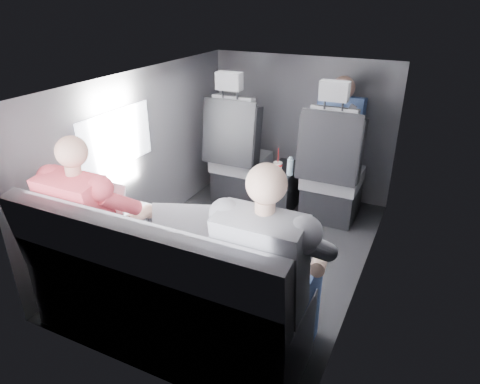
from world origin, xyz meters
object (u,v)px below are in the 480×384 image
at_px(laptop_white, 114,206).
at_px(soda_cup, 278,168).
at_px(front_seat_right, 331,178).
at_px(rear_bench, 163,300).
at_px(passenger_rear_left, 99,225).
at_px(passenger_rear_right, 272,271).
at_px(front_seat_left, 239,162).
at_px(laptop_silver, 192,229).
at_px(laptop_black, 281,249).
at_px(water_bottle, 290,167).
at_px(passenger_front_right, 339,131).
at_px(center_console, 283,188).

bearing_deg(laptop_white, soda_cup, 69.41).
relative_size(front_seat_right, rear_bench, 0.79).
bearing_deg(passenger_rear_left, passenger_rear_right, -0.03).
height_order(laptop_white, passenger_rear_right, passenger_rear_right).
distance_m(front_seat_left, laptop_white, 1.62).
xyz_separation_m(soda_cup, laptop_white, (-0.55, -1.47, 0.18)).
bearing_deg(front_seat_right, laptop_white, -122.24).
bearing_deg(laptop_silver, soda_cup, 91.64).
height_order(laptop_white, laptop_black, laptop_white).
bearing_deg(rear_bench, water_bottle, 86.84).
relative_size(front_seat_left, soda_cup, 5.18).
bearing_deg(laptop_black, water_bottle, 107.58).
bearing_deg(soda_cup, water_bottle, 17.79).
relative_size(front_seat_left, passenger_front_right, 1.58).
distance_m(center_console, passenger_front_right, 0.73).
height_order(soda_cup, passenger_rear_left, passenger_rear_left).
xyz_separation_m(water_bottle, laptop_black, (0.48, -1.51, 0.15)).
xyz_separation_m(soda_cup, laptop_silver, (0.04, -1.50, 0.17)).
distance_m(front_seat_right, rear_bench, 1.96).
height_order(laptop_silver, passenger_rear_right, passenger_rear_right).
relative_size(front_seat_left, passenger_rear_left, 1.05).
bearing_deg(passenger_front_right, soda_cup, -137.92).
xyz_separation_m(center_console, water_bottle, (0.10, -0.13, 0.28)).
height_order(laptop_white, passenger_front_right, passenger_front_right).
distance_m(rear_bench, passenger_rear_right, 0.70).
bearing_deg(passenger_rear_left, front_seat_left, 88.51).
xyz_separation_m(front_seat_left, laptop_white, (-0.11, -1.60, 0.24)).
xyz_separation_m(laptop_silver, passenger_front_right, (0.38, 1.88, 0.12)).
height_order(front_seat_right, laptop_black, front_seat_right).
bearing_deg(soda_cup, passenger_front_right, 42.08).
bearing_deg(front_seat_right, front_seat_left, 180.00).
relative_size(front_seat_left, laptop_black, 3.03).
bearing_deg(center_console, passenger_front_right, 27.42).
relative_size(laptop_silver, laptop_black, 0.99).
relative_size(front_seat_right, soda_cup, 5.18).
relative_size(rear_bench, water_bottle, 9.69).
distance_m(center_console, water_bottle, 0.32).
bearing_deg(passenger_rear_left, center_console, 74.93).
distance_m(soda_cup, laptop_white, 1.58).
bearing_deg(laptop_white, laptop_black, -0.17).
relative_size(laptop_white, passenger_rear_right, 0.29).
height_order(soda_cup, laptop_white, laptop_white).
xyz_separation_m(soda_cup, laptop_black, (0.58, -1.47, 0.17)).
bearing_deg(laptop_white, front_seat_left, 86.20).
xyz_separation_m(center_console, rear_bench, (-0.00, -1.94, 0.11)).
xyz_separation_m(rear_bench, passenger_rear_right, (0.61, 0.10, 0.32)).
distance_m(front_seat_left, soda_cup, 0.47).
height_order(front_seat_left, passenger_front_right, front_seat_left).
height_order(rear_bench, laptop_black, rear_bench).
distance_m(laptop_white, passenger_front_right, 2.10).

